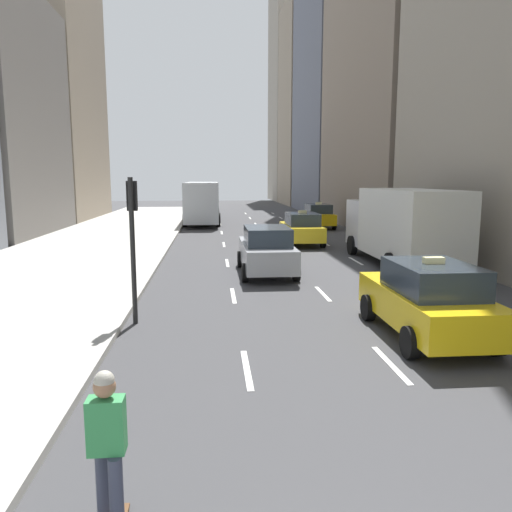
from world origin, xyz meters
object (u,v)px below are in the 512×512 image
object	(u,v)px
skateboarder	(107,446)
traffic_light_pole	(133,227)
taxi_lead	(428,299)
taxi_second	(302,229)
taxi_third	(318,216)
sedan_black_near	(267,250)
city_bus	(202,201)
box_truck	(401,225)

from	to	relation	value
skateboarder	traffic_light_pole	xyz separation A→B (m)	(-0.88, 7.64, 1.45)
skateboarder	taxi_lead	bearing A→B (deg)	45.06
taxi_second	taxi_third	size ratio (longest dim) A/B	1.00
taxi_lead	sedan_black_near	xyz separation A→B (m)	(-2.80, 7.80, 0.03)
taxi_third	taxi_second	bearing A→B (deg)	-107.31
taxi_third	city_bus	distance (m)	9.87
taxi_lead	city_bus	distance (m)	30.58
taxi_second	sedan_black_near	bearing A→B (deg)	-108.89
taxi_third	box_truck	distance (m)	15.99
taxi_second	box_truck	world-z (taller)	box_truck
city_bus	taxi_second	bearing A→B (deg)	-68.24
sedan_black_near	traffic_light_pole	xyz separation A→B (m)	(-3.95, -6.05, 1.50)
box_truck	traffic_light_pole	distance (m)	12.01
taxi_second	box_truck	size ratio (longest dim) A/B	0.52
taxi_lead	traffic_light_pole	xyz separation A→B (m)	(-6.75, 1.75, 1.53)
taxi_lead	taxi_third	distance (m)	25.13
taxi_second	traffic_light_pole	size ratio (longest dim) A/B	1.22
taxi_second	box_truck	bearing A→B (deg)	-68.16
sedan_black_near	traffic_light_pole	bearing A→B (deg)	-123.15
skateboarder	city_bus	bearing A→B (deg)	89.58
taxi_second	traffic_light_pole	xyz separation A→B (m)	(-6.75, -14.23, 1.53)
taxi_third	taxi_lead	bearing A→B (deg)	-96.40
taxi_second	taxi_third	world-z (taller)	same
traffic_light_pole	city_bus	bearing A→B (deg)	87.70
sedan_black_near	city_bus	bearing A→B (deg)	97.21
taxi_lead	box_truck	distance (m)	9.46
box_truck	traffic_light_pole	xyz separation A→B (m)	(-9.55, -7.24, 0.70)
taxi_third	box_truck	xyz separation A→B (m)	(0.00, -15.97, 0.83)
taxi_third	traffic_light_pole	bearing A→B (deg)	-112.36
taxi_second	skateboarder	xyz separation A→B (m)	(-5.87, -21.87, 0.08)
sedan_black_near	traffic_light_pole	world-z (taller)	traffic_light_pole
city_bus	skateboarder	world-z (taller)	city_bus
taxi_second	skateboarder	distance (m)	22.65
taxi_second	skateboarder	size ratio (longest dim) A/B	2.52
taxi_second	sedan_black_near	distance (m)	8.65
skateboarder	traffic_light_pole	bearing A→B (deg)	96.55
sedan_black_near	taxi_second	bearing A→B (deg)	71.11
taxi_lead	city_bus	xyz separation A→B (m)	(-5.61, 30.05, 0.91)
sedan_black_near	city_bus	xyz separation A→B (m)	(-2.81, 22.24, 0.87)
city_bus	box_truck	distance (m)	22.67
taxi_lead	city_bus	bearing A→B (deg)	100.58
box_truck	traffic_light_pole	world-z (taller)	traffic_light_pole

